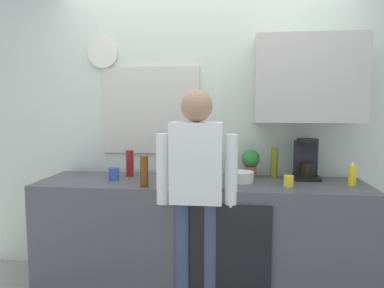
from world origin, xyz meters
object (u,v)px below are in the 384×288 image
(dish_soap, at_px, (352,175))
(cup_blue_mug, at_px, (114,174))
(bottle_amber_beer, at_px, (144,171))
(bottle_olive_oil, at_px, (274,163))
(mixing_bowl, at_px, (239,177))
(person_at_sink, at_px, (196,184))
(bottle_red_vinegar, at_px, (130,163))
(cup_yellow_cup, at_px, (289,181))
(coffee_maker, at_px, (306,161))
(potted_plant, at_px, (251,161))

(dish_soap, bearing_deg, cup_blue_mug, -179.42)
(bottle_amber_beer, bearing_deg, bottle_olive_oil, 24.09)
(mixing_bowl, height_order, person_at_sink, person_at_sink)
(bottle_red_vinegar, relative_size, bottle_amber_beer, 0.96)
(bottle_olive_oil, distance_m, cup_yellow_cup, 0.34)
(mixing_bowl, bearing_deg, cup_blue_mug, -177.10)
(bottle_olive_oil, distance_m, bottle_red_vinegar, 1.20)
(coffee_maker, relative_size, bottle_amber_beer, 1.43)
(potted_plant, xyz_separation_m, dish_soap, (0.74, -0.23, -0.05))
(cup_blue_mug, distance_m, person_at_sink, 0.75)
(coffee_maker, height_order, bottle_amber_beer, coffee_maker)
(potted_plant, xyz_separation_m, person_at_sink, (-0.39, -0.53, -0.09))
(coffee_maker, xyz_separation_m, bottle_amber_beer, (-1.23, -0.43, -0.03))
(bottle_amber_beer, relative_size, mixing_bowl, 1.05)
(potted_plant, distance_m, person_at_sink, 0.67)
(bottle_red_vinegar, distance_m, cup_blue_mug, 0.20)
(bottle_red_vinegar, relative_size, mixing_bowl, 1.00)
(potted_plant, height_order, dish_soap, potted_plant)
(bottle_amber_beer, distance_m, person_at_sink, 0.41)
(coffee_maker, height_order, dish_soap, coffee_maker)
(cup_yellow_cup, bearing_deg, bottle_red_vinegar, 168.22)
(cup_yellow_cup, xyz_separation_m, potted_plant, (-0.26, 0.35, 0.09))
(bottle_red_vinegar, bearing_deg, dish_soap, -4.90)
(bottle_red_vinegar, bearing_deg, mixing_bowl, -7.36)
(coffee_maker, distance_m, person_at_sink, 0.99)
(coffee_maker, bearing_deg, person_at_sink, -148.71)
(cup_blue_mug, bearing_deg, mixing_bowl, 2.90)
(potted_plant, bearing_deg, cup_blue_mug, -167.06)
(bottle_amber_beer, distance_m, potted_plant, 0.91)
(bottle_amber_beer, bearing_deg, bottle_red_vinegar, 120.22)
(bottle_amber_beer, bearing_deg, potted_plant, 30.10)
(coffee_maker, bearing_deg, bottle_amber_beer, -160.56)
(bottle_red_vinegar, distance_m, cup_yellow_cup, 1.30)
(cup_yellow_cup, distance_m, person_at_sink, 0.68)
(bottle_olive_oil, relative_size, dish_soap, 1.39)
(coffee_maker, distance_m, bottle_olive_oil, 0.26)
(bottle_red_vinegar, bearing_deg, bottle_amber_beer, -59.78)
(cup_yellow_cup, height_order, dish_soap, dish_soap)
(person_at_sink, bearing_deg, bottle_olive_oil, 35.05)
(bottle_red_vinegar, distance_m, mixing_bowl, 0.92)
(cup_blue_mug, bearing_deg, bottle_red_vinegar, 63.96)
(bottle_amber_beer, distance_m, cup_blue_mug, 0.37)
(mixing_bowl, xyz_separation_m, dish_soap, (0.83, -0.03, 0.04))
(bottle_olive_oil, height_order, bottle_amber_beer, bottle_olive_oil)
(cup_yellow_cup, bearing_deg, person_at_sink, -164.23)
(mixing_bowl, bearing_deg, dish_soap, -2.19)
(coffee_maker, bearing_deg, mixing_bowl, -161.69)
(bottle_amber_beer, height_order, cup_blue_mug, bottle_amber_beer)
(coffee_maker, relative_size, bottle_red_vinegar, 1.50)
(bottle_amber_beer, bearing_deg, coffee_maker, 19.44)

